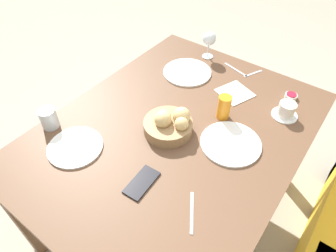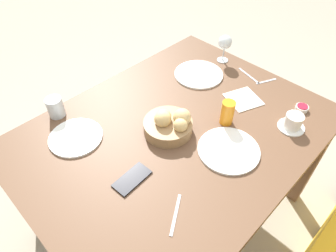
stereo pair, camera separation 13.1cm
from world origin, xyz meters
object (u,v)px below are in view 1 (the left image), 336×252
Objects in this scene: jam_bowl_berry at (291,96)px; spoon_coffee at (253,74)px; wine_glass at (209,39)px; napkin at (235,93)px; plate_near_left at (187,72)px; plate_near_right at (75,147)px; fork_silver at (192,212)px; plate_far_center at (231,143)px; juice_glass at (224,107)px; bread_basket at (169,124)px; cell_phone at (142,182)px; water_tumbler at (49,118)px; knife_silver at (236,70)px; coffee_cup at (286,110)px.

spoon_coffee is (-0.08, -0.24, -0.01)m from jam_bowl_berry.
napkin is (0.21, 0.29, -0.11)m from wine_glass.
jam_bowl_berry is (-0.13, 0.53, 0.01)m from plate_near_left.
plate_near_right is at bearing -35.15° from jam_bowl_berry.
plate_near_left reaches higher than fork_silver.
plate_near_left is at bearing -126.10° from plate_far_center.
juice_glass is 0.41m from spoon_coffee.
cell_phone is (0.29, 0.08, -0.04)m from bread_basket.
fork_silver is (0.82, -0.05, -0.01)m from jam_bowl_berry.
napkin is at bearing 141.87° from water_tumbler.
cell_phone is at bearing -1.79° from spoon_coffee.
plate_far_center is at bearing 41.04° from juice_glass.
fork_silver is 1.24× the size of spoon_coffee.
knife_silver is (-0.38, -0.13, -0.06)m from juice_glass.
fork_silver is at bearing 18.07° from knife_silver.
cell_phone is (0.38, -0.18, -0.00)m from plate_far_center.
plate_far_center is 1.63× the size of knife_silver.
coffee_cup reaches higher than fork_silver.
spoon_coffee is at bearing 90.43° from wine_glass.
coffee_cup is at bearing 87.48° from napkin.
spoon_coffee is (-0.62, 0.11, -0.04)m from bread_basket.
jam_bowl_berry is at bearing 168.44° from plate_far_center.
jam_bowl_berry is 0.28m from napkin.
coffee_cup is 1.04× the size of spoon_coffee.
jam_bowl_berry is at bearing 118.80° from napkin.
napkin is at bearing 89.73° from plate_near_left.
plate_far_center is 2.22× the size of juice_glass.
water_tumbler is (0.30, -0.45, 0.00)m from bread_basket.
water_tumbler reaches higher than napkin.
plate_near_left is at bearing -91.34° from coffee_cup.
fork_silver is at bearing -3.36° from jam_bowl_berry.
juice_glass reaches higher than coffee_cup.
bread_basket is 1.51× the size of fork_silver.
water_tumbler is 0.66× the size of fork_silver.
coffee_cup is (-0.18, 0.23, -0.03)m from juice_glass.
plate_far_center is 0.46m from jam_bowl_berry.
wine_glass is 0.95m from cell_phone.
jam_bowl_berry reaches higher than napkin.
water_tumbler is at bearing -31.21° from spoon_coffee.
napkin is (-0.32, -0.15, -0.00)m from plate_far_center.
plate_near_right reaches higher than cell_phone.
plate_near_right is at bearing -5.75° from plate_near_left.
plate_far_center is 1.32× the size of napkin.
wine_glass reaches higher than water_tumbler.
knife_silver is 0.81× the size of napkin.
coffee_cup reaches higher than jam_bowl_berry.
plate_far_center is 2.25× the size of spoon_coffee.
wine_glass is 0.98× the size of knife_silver.
cell_phone is at bearing -17.91° from jam_bowl_berry.
plate_near_left is 1.34× the size of napkin.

